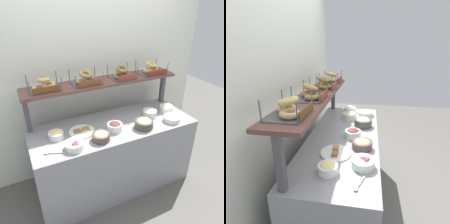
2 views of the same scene
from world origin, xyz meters
TOP-DOWN VIEW (x-y plane):
  - ground_plane at (0.00, 0.00)m, footprint 8.00×8.00m
  - back_wall at (0.00, 0.55)m, footprint 3.01×0.06m
  - deli_counter at (0.00, 0.00)m, footprint 1.81×0.70m
  - shelf_riser_left at (-0.85, 0.27)m, footprint 0.05×0.05m
  - shelf_riser_right at (0.85, 0.27)m, footprint 0.05×0.05m
  - upper_shelf at (0.00, 0.27)m, footprint 1.77×0.32m
  - bowl_lox_spread at (0.63, -0.21)m, footprint 0.19×0.19m
  - bowl_hummus at (-0.24, -0.20)m, footprint 0.18×0.18m
  - bowl_egg_salad at (-0.63, 0.03)m, footprint 0.15×0.15m
  - bowl_chocolate_spread at (-0.04, -0.10)m, footprint 0.16×0.16m
  - bowl_scallion_spread at (0.73, 0.01)m, footprint 0.16×0.16m
  - bowl_potato_salad at (0.47, -0.01)m, footprint 0.17×0.17m
  - bowl_tuna_salad at (0.27, -0.19)m, footprint 0.20×0.20m
  - bowl_beet_salad at (-0.51, -0.22)m, footprint 0.18×0.18m
  - serving_plate_white at (-0.36, 0.01)m, footprint 0.27×0.27m
  - serving_spoon_near_plate at (-0.73, -0.20)m, footprint 0.17×0.08m
  - bagel_basket_plain at (-0.63, 0.28)m, footprint 0.31×0.25m
  - bagel_basket_everything at (-0.20, 0.26)m, footprint 0.31×0.26m
  - bagel_basket_cinnamon_raisin at (0.23, 0.25)m, footprint 0.27×0.25m
  - bagel_basket_sesame at (0.63, 0.25)m, footprint 0.31×0.24m

SIDE VIEW (x-z plane):
  - ground_plane at x=0.00m, z-range 0.00..0.00m
  - deli_counter at x=0.00m, z-range 0.00..0.85m
  - serving_spoon_near_plate at x=-0.73m, z-range 0.85..0.86m
  - serving_plate_white at x=-0.36m, z-range 0.84..0.88m
  - bowl_lox_spread at x=0.63m, z-range 0.85..0.92m
  - bowl_beet_salad at x=-0.51m, z-range 0.85..0.93m
  - bowl_egg_salad at x=-0.63m, z-range 0.85..0.93m
  - bowl_hummus at x=-0.24m, z-range 0.85..0.94m
  - bowl_scallion_spread at x=0.73m, z-range 0.85..0.94m
  - bowl_chocolate_spread at x=-0.04m, z-range 0.85..0.94m
  - bowl_potato_salad at x=0.47m, z-range 0.85..0.95m
  - bowl_tuna_salad at x=0.27m, z-range 0.85..0.95m
  - shelf_riser_left at x=-0.85m, z-range 0.85..1.25m
  - shelf_riser_right at x=0.85m, z-range 0.85..1.25m
  - back_wall at x=0.00m, z-range 0.00..2.40m
  - upper_shelf at x=0.00m, z-range 1.25..1.28m
  - bagel_basket_plain at x=-0.63m, z-range 1.25..1.39m
  - bagel_basket_cinnamon_raisin at x=0.23m, z-range 1.26..1.40m
  - bagel_basket_everything at x=-0.20m, z-range 1.26..1.40m
  - bagel_basket_sesame at x=0.63m, z-range 1.25..1.40m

